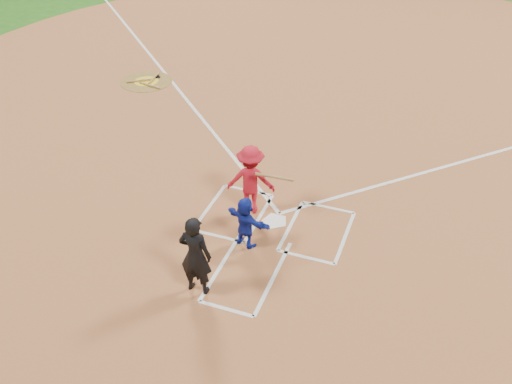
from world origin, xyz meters
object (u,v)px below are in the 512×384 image
(home_plate, at_px, (275,221))
(umpire, at_px, (195,255))
(catcher, at_px, (245,222))
(batter_at_plate, at_px, (251,180))
(on_deck_circle, at_px, (146,81))

(home_plate, relative_size, umpire, 0.35)
(catcher, relative_size, umpire, 0.68)
(batter_at_plate, bearing_deg, catcher, -74.40)
(on_deck_circle, bearing_deg, catcher, -47.25)
(catcher, relative_size, batter_at_plate, 0.71)
(on_deck_circle, bearing_deg, umpire, -55.01)
(catcher, distance_m, umpire, 1.63)
(umpire, distance_m, batter_at_plate, 2.72)
(on_deck_circle, relative_size, umpire, 0.99)
(home_plate, height_order, catcher, catcher)
(home_plate, distance_m, catcher, 1.16)
(home_plate, height_order, on_deck_circle, home_plate)
(on_deck_circle, xyz_separation_m, catcher, (6.06, -6.56, 0.58))
(catcher, distance_m, batter_at_plate, 1.23)
(home_plate, height_order, umpire, umpire)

